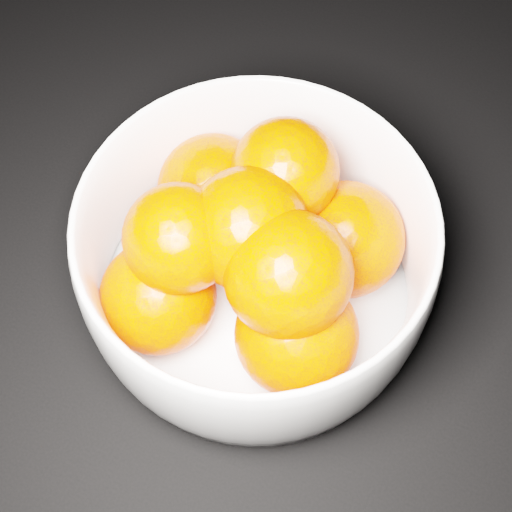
% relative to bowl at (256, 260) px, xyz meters
% --- Properties ---
extents(bowl, '(0.25, 0.25, 0.12)m').
position_rel_bowl_xyz_m(bowl, '(0.00, 0.00, 0.00)').
color(bowl, white).
rests_on(bowl, ground).
extents(orange_pile, '(0.19, 0.18, 0.13)m').
position_rel_bowl_xyz_m(orange_pile, '(-0.00, 0.00, 0.02)').
color(orange_pile, '#FC3C00').
rests_on(orange_pile, bowl).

